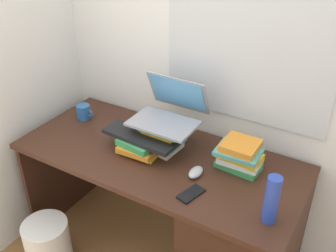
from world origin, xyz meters
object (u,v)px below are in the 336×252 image
Objects in this scene: book_stack_tall at (163,137)px; book_stack_side at (240,155)px; book_stack_keyboard_riser at (140,146)px; cell_phone at (191,194)px; wastebasket at (48,245)px; desk at (220,230)px; computer_mouse at (196,172)px; keyboard at (140,137)px; laptop at (169,110)px; mug at (84,112)px; water_bottle at (272,200)px.

book_stack_side is (0.42, 0.05, -0.00)m from book_stack_tall.
book_stack_keyboard_riser is 0.53m from book_stack_side.
cell_phone is (0.31, -0.26, -0.07)m from book_stack_tall.
cell_phone is 0.43× the size of wastebasket.
desk reaches higher than wastebasket.
keyboard is at bearing 174.96° from computer_mouse.
laptop is 0.37m from computer_mouse.
book_stack_keyboard_riser reaches higher than cell_phone.
computer_mouse is 0.87m from mug.
book_stack_tall is at bearing -3.42° from mug.
book_stack_keyboard_riser is 0.52m from mug.
book_stack_side is 0.74× the size of wastebasket.
book_stack_side is 2.23× the size of computer_mouse.
keyboard is 3.09× the size of cell_phone.
keyboard is at bearing -135.33° from book_stack_tall.
book_stack_tall is at bearing 160.72° from water_bottle.
desk is 4.41× the size of laptop.
book_stack_side is 0.24m from computer_mouse.
wastebasket is at bearing -149.66° from cell_phone.
desk is at bearing 23.66° from wastebasket.
keyboard is 0.45m from cell_phone.
water_bottle is (0.25, -0.28, 0.04)m from book_stack_side.
mug reaches higher than book_stack_keyboard_riser.
mug is (-1.02, -0.01, -0.03)m from book_stack_side.
book_stack_keyboard_riser is 0.73× the size of wastebasket.
book_stack_keyboard_riser is 0.99× the size of water_bottle.
keyboard reaches higher than wastebasket.
computer_mouse is at bearing 123.75° from cell_phone.
wastebasket is (-0.41, -0.40, -0.66)m from keyboard.
wastebasket is at bearing -131.83° from laptop.
wastebasket is (-0.92, -0.54, -0.65)m from book_stack_side.
mug reaches higher than computer_mouse.
book_stack_tall reaches higher than book_stack_side.
wastebasket is (0.10, -0.52, -0.61)m from mug.
cell_phone is at bearing -176.37° from water_bottle.
laptop is 1.52× the size of water_bottle.
water_bottle is 1.69× the size of cell_phone.
book_stack_tall is 0.60m from mug.
book_stack_keyboard_riser is at bearing 43.96° from wastebasket.
book_stack_tall is 0.95m from wastebasket.
computer_mouse is (-0.15, -0.03, 0.35)m from desk.
laptop is at bearing 88.87° from book_stack_tall.
computer_mouse is 0.15m from cell_phone.
book_stack_keyboard_riser is 0.05m from keyboard.
mug reaches higher than cell_phone.
laptop is 0.74m from water_bottle.
laptop is at bearing 177.35° from book_stack_side.
book_stack_keyboard_riser is at bearing -132.93° from book_stack_tall.
cell_phone is at bearing -119.84° from desk.
book_stack_tall is 0.41m from cell_phone.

